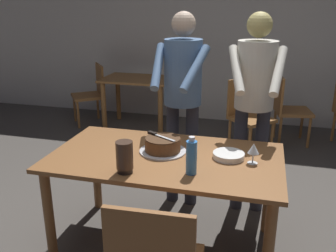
% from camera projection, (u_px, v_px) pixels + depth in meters
% --- Properties ---
extents(ground_plane, '(14.00, 14.00, 0.00)m').
position_uv_depth(ground_plane, '(166.00, 244.00, 2.85)').
color(ground_plane, '#4C4742').
extents(back_wall, '(10.00, 0.12, 2.70)m').
position_uv_depth(back_wall, '(224.00, 33.00, 5.49)').
color(back_wall, silver).
rests_on(back_wall, ground_plane).
extents(main_dining_table, '(1.64, 0.91, 0.75)m').
position_uv_depth(main_dining_table, '(166.00, 169.00, 2.65)').
color(main_dining_table, brown).
rests_on(main_dining_table, ground_plane).
extents(cake_on_platter, '(0.34, 0.34, 0.11)m').
position_uv_depth(cake_on_platter, '(163.00, 145.00, 2.66)').
color(cake_on_platter, silver).
rests_on(cake_on_platter, main_dining_table).
extents(cake_knife, '(0.25, 0.15, 0.02)m').
position_uv_depth(cake_knife, '(156.00, 135.00, 2.69)').
color(cake_knife, silver).
rests_on(cake_knife, cake_on_platter).
extents(plate_stack, '(0.22, 0.22, 0.04)m').
position_uv_depth(plate_stack, '(229.00, 155.00, 2.56)').
color(plate_stack, white).
rests_on(plate_stack, main_dining_table).
extents(wine_glass_near, '(0.08, 0.08, 0.14)m').
position_uv_depth(wine_glass_near, '(254.00, 149.00, 2.45)').
color(wine_glass_near, silver).
rests_on(wine_glass_near, main_dining_table).
extents(water_bottle, '(0.07, 0.07, 0.25)m').
position_uv_depth(water_bottle, '(191.00, 157.00, 2.30)').
color(water_bottle, '#387AC6').
rests_on(water_bottle, main_dining_table).
extents(hurricane_lamp, '(0.11, 0.11, 0.21)m').
position_uv_depth(hurricane_lamp, '(125.00, 157.00, 2.32)').
color(hurricane_lamp, black).
rests_on(hurricane_lamp, main_dining_table).
extents(person_cutting_cake, '(0.47, 0.56, 1.72)m').
position_uv_depth(person_cutting_cake, '(182.00, 90.00, 3.13)').
color(person_cutting_cake, '#2D2D38').
rests_on(person_cutting_cake, ground_plane).
extents(person_standing_beside, '(0.47, 0.56, 1.72)m').
position_uv_depth(person_standing_beside, '(254.00, 93.00, 3.01)').
color(person_standing_beside, '#2D2D38').
rests_on(person_standing_beside, ground_plane).
extents(background_table, '(1.00, 0.70, 0.74)m').
position_uv_depth(background_table, '(138.00, 89.00, 5.37)').
color(background_table, '#9E6633').
rests_on(background_table, ground_plane).
extents(background_chair_1, '(0.51, 0.51, 0.90)m').
position_uv_depth(background_chair_1, '(287.00, 107.00, 4.77)').
color(background_chair_1, '#9E6633').
rests_on(background_chair_1, ground_plane).
extents(background_chair_2, '(0.62, 0.62, 0.90)m').
position_uv_depth(background_chair_2, '(248.00, 113.00, 4.52)').
color(background_chair_2, '#9E6633').
rests_on(background_chair_2, ground_plane).
extents(background_chair_3, '(0.62, 0.62, 0.90)m').
position_uv_depth(background_chair_3, '(92.00, 92.00, 5.57)').
color(background_chair_3, '#9E6633').
rests_on(background_chair_3, ground_plane).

